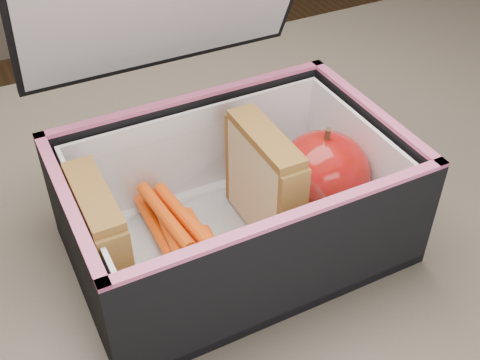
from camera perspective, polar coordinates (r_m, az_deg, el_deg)
The scene contains 8 objects.
kitchen_table at distance 0.60m, azimuth 1.69°, elevation -12.94°, with size 1.20×0.80×0.75m.
lunch_bag at distance 0.50m, azimuth -0.73°, elevation -1.12°, with size 0.27×0.26×0.26m.
plastic_tub at distance 0.49m, azimuth -4.98°, elevation -3.95°, with size 0.18×0.13×0.08m, color white, non-canonical shape.
sandwich_left at distance 0.47m, azimuth -13.00°, elevation -5.41°, with size 0.02×0.08×0.10m.
sandwich_right at distance 0.51m, azimuth 2.28°, elevation -0.22°, with size 0.03×0.09×0.10m.
carrot_sticks at distance 0.51m, azimuth -5.26°, elevation -4.86°, with size 0.05×0.16×0.03m.
paper_napkin at distance 0.56m, azimuth 7.39°, elevation -2.51°, with size 0.08×0.08×0.01m, color white.
red_apple at distance 0.53m, azimuth 7.88°, elevation 0.57°, with size 0.10×0.10×0.09m.
Camera 1 is at (-0.18, -0.32, 1.14)m, focal length 45.00 mm.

